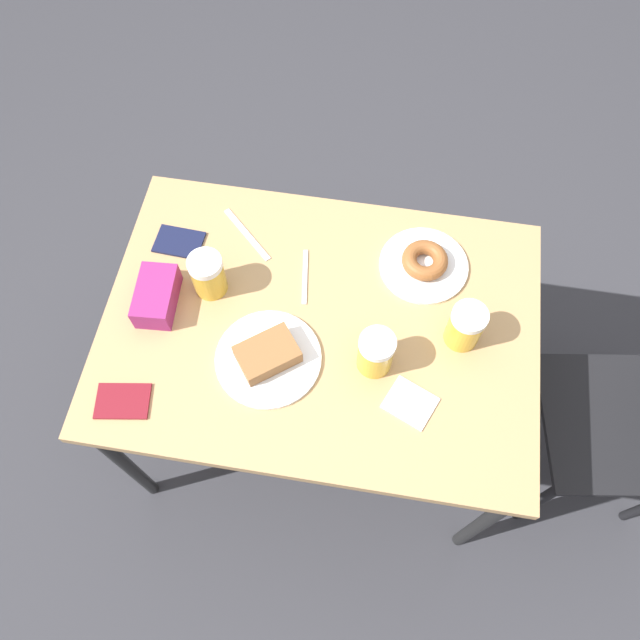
# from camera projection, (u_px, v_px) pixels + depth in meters

# --- Properties ---
(ground_plane) EXTENTS (8.00, 8.00, 0.00)m
(ground_plane) POSITION_uv_depth(u_px,v_px,m) (320.00, 413.00, 2.19)
(ground_plane) COLOR #333338
(table) EXTENTS (0.78, 1.09, 0.71)m
(table) POSITION_uv_depth(u_px,v_px,m) (320.00, 334.00, 1.61)
(table) COLOR tan
(table) RESTS_ON ground_plane
(plate_with_cake) EXTENTS (0.26, 0.26, 0.05)m
(plate_with_cake) POSITION_uv_depth(u_px,v_px,m) (268.00, 356.00, 1.50)
(plate_with_cake) COLOR white
(plate_with_cake) RESTS_ON table
(plate_with_donut) EXTENTS (0.23, 0.23, 0.05)m
(plate_with_donut) POSITION_uv_depth(u_px,v_px,m) (424.00, 263.00, 1.62)
(plate_with_donut) COLOR white
(plate_with_donut) RESTS_ON table
(beer_mug_left) EXTENTS (0.09, 0.09, 0.12)m
(beer_mug_left) POSITION_uv_depth(u_px,v_px,m) (208.00, 275.00, 1.55)
(beer_mug_left) COLOR gold
(beer_mug_left) RESTS_ON table
(beer_mug_center) EXTENTS (0.09, 0.09, 0.12)m
(beer_mug_center) POSITION_uv_depth(u_px,v_px,m) (465.00, 326.00, 1.49)
(beer_mug_center) COLOR gold
(beer_mug_center) RESTS_ON table
(beer_mug_right) EXTENTS (0.09, 0.09, 0.12)m
(beer_mug_right) POSITION_uv_depth(u_px,v_px,m) (376.00, 353.00, 1.46)
(beer_mug_right) COLOR gold
(beer_mug_right) RESTS_ON table
(napkin_folded) EXTENTS (0.13, 0.14, 0.00)m
(napkin_folded) POSITION_uv_depth(u_px,v_px,m) (410.00, 403.00, 1.46)
(napkin_folded) COLOR white
(napkin_folded) RESTS_ON table
(fork) EXTENTS (0.16, 0.04, 0.00)m
(fork) POSITION_uv_depth(u_px,v_px,m) (305.00, 277.00, 1.62)
(fork) COLOR silver
(fork) RESTS_ON table
(knife) EXTENTS (0.15, 0.16, 0.00)m
(knife) POSITION_uv_depth(u_px,v_px,m) (247.00, 234.00, 1.68)
(knife) COLOR silver
(knife) RESTS_ON table
(passport_near_edge) EXTENTS (0.11, 0.14, 0.01)m
(passport_near_edge) POSITION_uv_depth(u_px,v_px,m) (123.00, 401.00, 1.47)
(passport_near_edge) COLOR maroon
(passport_near_edge) RESTS_ON table
(passport_far_edge) EXTENTS (0.09, 0.13, 0.01)m
(passport_far_edge) POSITION_uv_depth(u_px,v_px,m) (179.00, 242.00, 1.67)
(passport_far_edge) COLOR #141938
(passport_far_edge) RESTS_ON table
(blue_pouch) EXTENTS (0.16, 0.10, 0.07)m
(blue_pouch) POSITION_uv_depth(u_px,v_px,m) (156.00, 296.00, 1.56)
(blue_pouch) COLOR #8C2366
(blue_pouch) RESTS_ON table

